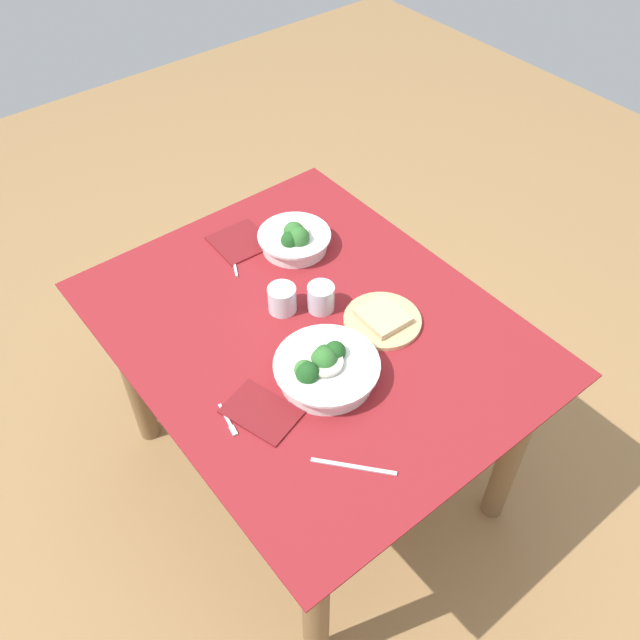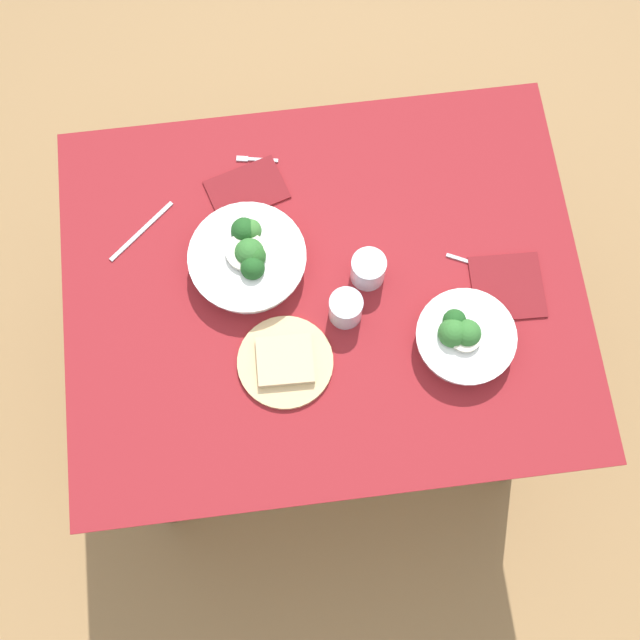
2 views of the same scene
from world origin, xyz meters
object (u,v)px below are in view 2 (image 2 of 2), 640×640
broccoli_bowl_near (248,258)px  fork_by_far_bowl (472,263)px  broccoli_bowl_far (463,337)px  napkin_folded_lower (247,190)px  bread_side_plate (285,362)px  fork_by_near_bowl (255,159)px  water_glass_side (368,269)px  napkin_folded_upper (507,287)px  water_glass_center (346,308)px  table_knife_left (142,231)px

broccoli_bowl_near → fork_by_far_bowl: bearing=173.1°
broccoli_bowl_far → napkin_folded_lower: (0.44, -0.43, -0.03)m
broccoli_bowl_far → broccoli_bowl_near: broccoli_bowl_near is taller
bread_side_plate → fork_by_near_bowl: 0.51m
water_glass_side → napkin_folded_lower: size_ratio=0.45×
napkin_folded_upper → fork_by_near_bowl: bearing=-36.3°
bread_side_plate → water_glass_center: bearing=-146.5°
bread_side_plate → fork_by_far_bowl: bread_side_plate is taller
bread_side_plate → napkin_folded_lower: bread_side_plate is taller
broccoli_bowl_near → table_knife_left: broccoli_bowl_near is taller
water_glass_center → napkin_folded_lower: 0.39m
bread_side_plate → napkin_folded_upper: size_ratio=1.31×
broccoli_bowl_near → table_knife_left: bearing=-24.7°
bread_side_plate → fork_by_near_bowl: (0.02, -0.51, -0.01)m
water_glass_center → napkin_folded_upper: water_glass_center is taller
broccoli_bowl_far → napkin_folded_lower: bearing=-44.5°
broccoli_bowl_far → table_knife_left: broccoli_bowl_far is taller
fork_by_near_bowl → napkin_folded_upper: bearing=154.2°
water_glass_center → fork_by_near_bowl: 0.45m
broccoli_bowl_far → bread_side_plate: broccoli_bowl_far is taller
table_knife_left → broccoli_bowl_far: bearing=-67.8°
broccoli_bowl_far → napkin_folded_lower: broccoli_bowl_far is taller
broccoli_bowl_far → fork_by_far_bowl: 0.19m
broccoli_bowl_near → water_glass_side: 0.27m
fork_by_far_bowl → fork_by_near_bowl: (0.47, -0.33, 0.00)m
table_knife_left → napkin_folded_lower: size_ratio=1.11×
bread_side_plate → table_knife_left: size_ratio=1.08×
napkin_folded_lower → broccoli_bowl_far: bearing=135.5°
broccoli_bowl_far → fork_by_near_bowl: 0.66m
water_glass_center → fork_by_near_bowl: (0.16, -0.41, -0.04)m
bread_side_plate → fork_by_far_bowl: (-0.45, -0.18, -0.01)m
napkin_folded_upper → napkin_folded_lower: (0.57, -0.32, 0.00)m
water_glass_center → fork_by_near_bowl: water_glass_center is taller
broccoli_bowl_far → napkin_folded_upper: 0.17m
table_knife_left → napkin_folded_upper: size_ratio=1.22×
fork_by_far_bowl → table_knife_left: size_ratio=0.53×
water_glass_side → broccoli_bowl_far: bearing=135.5°
bread_side_plate → water_glass_center: (-0.15, -0.10, 0.03)m
broccoli_bowl_far → fork_by_far_bowl: (-0.06, -0.18, -0.03)m
water_glass_side → napkin_folded_lower: water_glass_side is taller
napkin_folded_lower → fork_by_far_bowl: bearing=153.4°
broccoli_bowl_far → bread_side_plate: size_ratio=1.04×
broccoli_bowl_near → bread_side_plate: size_ratio=1.26×
broccoli_bowl_far → water_glass_side: size_ratio=2.79×
water_glass_center → water_glass_side: 0.11m
fork_by_near_bowl → table_knife_left: same height
napkin_folded_lower → bread_side_plate: bearing=95.8°
fork_by_far_bowl → water_glass_center: bearing=-138.1°
napkin_folded_lower → broccoli_bowl_near: bearing=86.3°
broccoli_bowl_near → napkin_folded_upper: bearing=167.3°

